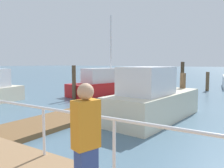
# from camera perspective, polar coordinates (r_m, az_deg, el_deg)

# --- Properties ---
(floating_dock) EXTENTS (15.39, 2.00, 0.18)m
(floating_dock) POSITION_cam_1_polar(r_m,az_deg,el_deg) (12.85, -0.04, -5.16)
(floating_dock) COLOR brown
(floating_dock) RESTS_ON ground_plane
(boardwalk_railing) EXTENTS (0.06, 25.56, 1.08)m
(boardwalk_railing) POSITION_cam_1_polar(r_m,az_deg,el_deg) (5.22, -16.79, -7.93)
(boardwalk_railing) COLOR white
(boardwalk_railing) RESTS_ON boardwalk
(dock_piling_0) EXTENTS (0.27, 0.27, 2.50)m
(dock_piling_0) POSITION_cam_1_polar(r_m,az_deg,el_deg) (17.76, 17.17, 1.28)
(dock_piling_0) COLOR #473826
(dock_piling_0) RESTS_ON ground_plane
(dock_piling_1) EXTENTS (0.26, 0.26, 2.26)m
(dock_piling_1) POSITION_cam_1_polar(r_m,az_deg,el_deg) (15.29, -9.50, 0.38)
(dock_piling_1) COLOR brown
(dock_piling_1) RESTS_ON ground_plane
(dock_piling_2) EXTENTS (0.28, 0.28, 1.92)m
(dock_piling_2) POSITION_cam_1_polar(r_m,az_deg,el_deg) (12.01, 17.25, -1.94)
(dock_piling_2) COLOR brown
(dock_piling_2) RESTS_ON ground_plane
(dock_piling_3) EXTENTS (0.29, 0.29, 1.65)m
(dock_piling_3) POSITION_cam_1_polar(r_m,az_deg,el_deg) (21.42, 22.79, 0.60)
(dock_piling_3) COLOR brown
(dock_piling_3) RESTS_ON ground_plane
(moored_boat_2) EXTENTS (5.35, 2.47, 2.27)m
(moored_boat_2) POSITION_cam_1_polar(r_m,az_deg,el_deg) (9.83, 10.26, -3.96)
(moored_boat_2) COLOR beige
(moored_boat_2) RESTS_ON ground_plane
(moored_boat_3) EXTENTS (4.41, 2.78, 1.76)m
(moored_boat_3) POSITION_cam_1_polar(r_m,az_deg,el_deg) (28.98, 8.42, 1.69)
(moored_boat_3) COLOR black
(moored_boat_3) RESTS_ON ground_plane
(moored_boat_4) EXTENTS (7.62, 3.45, 6.09)m
(moored_boat_4) POSITION_cam_1_polar(r_m,az_deg,el_deg) (17.87, -0.91, -0.09)
(moored_boat_4) COLOR red
(moored_boat_4) RESTS_ON ground_plane
(pedestrian_1) EXTENTS (0.41, 0.31, 1.75)m
(pedestrian_1) POSITION_cam_1_polar(r_m,az_deg,el_deg) (3.26, -6.51, -14.60)
(pedestrian_1) COLOR #334C99
(pedestrian_1) RESTS_ON boardwalk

